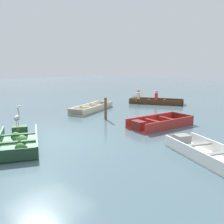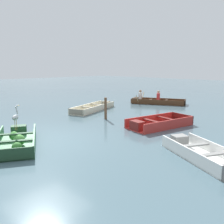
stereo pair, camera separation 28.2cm
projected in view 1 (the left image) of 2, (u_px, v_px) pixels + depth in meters
The scene contains 8 objects.
ground_plane at pixel (45, 140), 8.57m from camera, with size 80.00×80.00×0.00m, color #47606B.
dinghy_green_foreground at pixel (19, 141), 8.01m from camera, with size 3.08×2.42×0.39m.
skiff_cream_near_moored at pixel (93, 108), 14.45m from camera, with size 2.01×3.65×0.33m.
skiff_red_mid_moored at pixel (158, 124), 10.47m from camera, with size 1.73×3.01×0.39m.
skiff_white_far_moored at pixel (203, 152), 7.04m from camera, with size 2.82×2.10×0.36m.
rowboat_dark_varnish_with_crew at pixel (153, 101), 16.92m from camera, with size 3.65×2.79×0.90m.
heron_on_dinghy at pixel (17, 117), 8.22m from camera, with size 0.33×0.41×0.84m.
mooring_post at pixel (106, 109), 11.86m from camera, with size 0.12×0.12×1.05m, color brown.
Camera 1 is at (7.34, -4.40, 2.53)m, focal length 40.00 mm.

